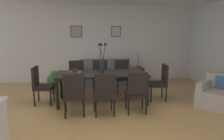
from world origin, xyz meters
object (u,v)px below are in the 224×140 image
dining_table (102,76)px  framed_picture_left (76,31)px  dining_chair_head_west (40,83)px  table_lamp (138,57)px  side_table (138,75)px  dining_chair_near_left (74,93)px  dining_chair_far_left (104,92)px  dining_chair_mid_right (122,74)px  bowl_near_right (75,70)px  bowl_near_left (74,74)px  dining_chair_near_right (77,75)px  dining_chair_far_right (100,75)px  potted_plant (54,81)px  framed_picture_center (116,31)px  sofa (106,75)px  dining_chair_head_east (160,81)px  dining_chair_mid_left (137,90)px  centerpiece_vase (102,62)px  armchair (219,95)px

dining_table → framed_picture_left: size_ratio=5.62×
dining_chair_head_west → table_lamp: size_ratio=1.80×
side_table → dining_chair_near_left: bearing=-126.2°
dining_table → dining_chair_far_left: size_ratio=2.39×
dining_chair_mid_right → side_table: (0.71, 1.00, -0.25)m
bowl_near_right → bowl_near_left: bearing=-90.0°
dining_chair_near_left → dining_chair_near_right: 1.77m
dining_table → bowl_near_left: 0.70m
dining_chair_far_right → potted_plant: bearing=179.7°
dining_chair_near_right → dining_chair_mid_right: size_ratio=1.00×
dining_chair_head_west → framed_picture_center: framed_picture_center is taller
bowl_near_right → dining_chair_near_right: bearing=89.2°
dining_chair_mid_right → framed_picture_left: 2.36m
framed_picture_center → potted_plant: 2.82m
dining_chair_near_right → table_lamp: bearing=26.1°
dining_chair_head_west → bowl_near_right: 0.89m
sofa → dining_chair_far_right: bearing=-104.0°
dining_chair_head_east → table_lamp: size_ratio=1.80×
bowl_near_left → potted_plant: 1.35m
sofa → potted_plant: 1.86m
sofa → side_table: bearing=-0.6°
dining_chair_mid_left → potted_plant: bearing=138.2°
bowl_near_right → table_lamp: bearing=39.5°
dining_chair_far_left → bowl_near_right: size_ratio=5.41×
dining_chair_mid_left → framed_picture_center: framed_picture_center is taller
side_table → table_lamp: 0.63m
dining_chair_mid_left → side_table: size_ratio=1.77×
centerpiece_vase → armchair: 2.87m
dining_chair_head_west → side_table: size_ratio=1.77×
bowl_near_left → side_table: size_ratio=0.33×
dining_table → dining_chair_mid_right: size_ratio=2.39×
dining_chair_far_left → sofa: size_ratio=0.54×
centerpiece_vase → bowl_near_right: (-0.66, 0.21, -0.24)m
dining_chair_near_right → centerpiece_vase: centerpiece_vase is taller
bowl_near_left → dining_chair_near_left: bearing=-88.7°
dining_chair_near_left → framed_picture_left: framed_picture_left is taller
bowl_near_left → dining_chair_near_right: bearing=89.5°
dining_chair_near_left → side_table: 3.43m
dining_chair_far_right → sofa: 1.06m
dining_chair_near_right → bowl_near_right: size_ratio=5.41×
dining_chair_mid_left → armchair: 2.03m
dining_chair_head_east → dining_table: bearing=178.9°
dining_table → table_lamp: 2.35m
dining_chair_near_right → bowl_near_right: (-0.01, -0.68, 0.27)m
centerpiece_vase → sofa: 2.06m
dining_chair_far_left → bowl_near_right: dining_chair_far_left is taller
bowl_near_left → dining_chair_head_east: bearing=4.9°
bowl_near_right → dining_table: bearing=-17.9°
dining_chair_far_right → side_table: (1.36, 0.99, -0.25)m
side_table → potted_plant: size_ratio=0.78×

